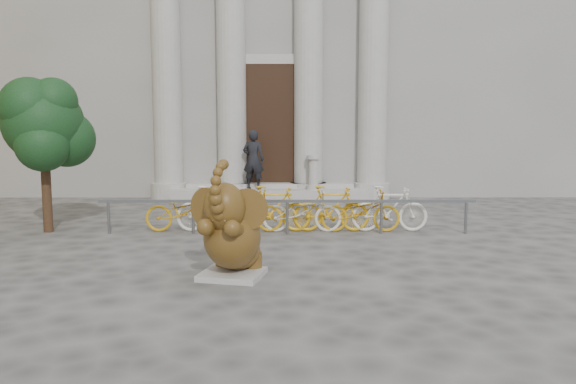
{
  "coord_description": "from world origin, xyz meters",
  "views": [
    {
      "loc": [
        0.54,
        -7.88,
        2.28
      ],
      "look_at": [
        0.55,
        2.17,
        1.1
      ],
      "focal_mm": 35.0,
      "sensor_mm": 36.0,
      "label": 1
    }
  ],
  "objects_px": {
    "elephant_statue": "(231,235)",
    "pedestrian": "(253,160)",
    "tree": "(44,125)",
    "bike_rack": "(287,209)"
  },
  "relations": [
    {
      "from": "tree",
      "to": "pedestrian",
      "type": "xyz_separation_m",
      "value": [
        4.12,
        5.07,
        -1.03
      ]
    },
    {
      "from": "elephant_statue",
      "to": "pedestrian",
      "type": "relative_size",
      "value": 0.99
    },
    {
      "from": "pedestrian",
      "to": "bike_rack",
      "type": "bearing_deg",
      "value": 113.53
    },
    {
      "from": "elephant_statue",
      "to": "bike_rack",
      "type": "distance_m",
      "value": 3.83
    },
    {
      "from": "tree",
      "to": "pedestrian",
      "type": "distance_m",
      "value": 6.61
    },
    {
      "from": "elephant_statue",
      "to": "pedestrian",
      "type": "bearing_deg",
      "value": 104.42
    },
    {
      "from": "bike_rack",
      "to": "tree",
      "type": "height_order",
      "value": "tree"
    },
    {
      "from": "tree",
      "to": "bike_rack",
      "type": "bearing_deg",
      "value": 0.56
    },
    {
      "from": "bike_rack",
      "to": "pedestrian",
      "type": "xyz_separation_m",
      "value": [
        -1.02,
        5.02,
        0.77
      ]
    },
    {
      "from": "elephant_statue",
      "to": "bike_rack",
      "type": "relative_size",
      "value": 0.23
    }
  ]
}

